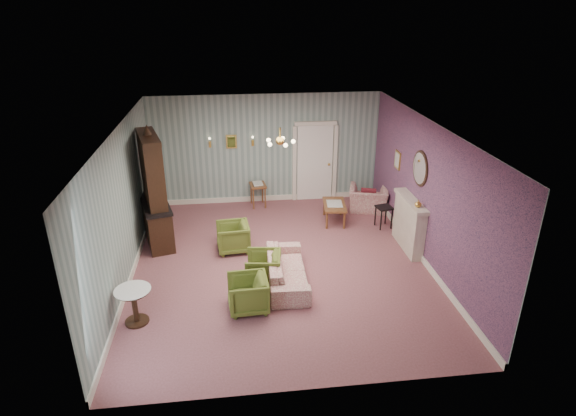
{
  "coord_description": "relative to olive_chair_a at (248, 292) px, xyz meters",
  "views": [
    {
      "loc": [
        -0.9,
        -8.55,
        5.05
      ],
      "look_at": [
        0.2,
        0.4,
        1.1
      ],
      "focal_mm": 29.62,
      "sensor_mm": 36.0,
      "label": 1
    }
  ],
  "objects": [
    {
      "name": "sconce_right",
      "position": [
        0.39,
        4.91,
        1.35
      ],
      "size": [
        0.16,
        0.12,
        0.3
      ],
      "primitive_type": null,
      "color": "gold",
      "rests_on": "wall_back"
    },
    {
      "name": "mantel_vase",
      "position": [
        3.58,
        1.47,
        0.88
      ],
      "size": [
        0.15,
        0.15,
        0.15
      ],
      "primitive_type": "imported",
      "color": "gold",
      "rests_on": "fireplace"
    },
    {
      "name": "side_table_black",
      "position": [
        3.39,
        2.94,
        -0.08
      ],
      "size": [
        0.42,
        0.42,
        0.54
      ],
      "primitive_type": null,
      "rotation": [
        0.0,
        0.0,
        0.2
      ],
      "color": "black",
      "rests_on": "floor"
    },
    {
      "name": "ceiling",
      "position": [
        0.74,
        1.47,
        2.55
      ],
      "size": [
        7.0,
        7.0,
        0.0
      ],
      "primitive_type": "plane",
      "rotation": [
        3.14,
        0.0,
        0.0
      ],
      "color": "white",
      "rests_on": "ground"
    },
    {
      "name": "chandelier",
      "position": [
        0.74,
        1.47,
        2.28
      ],
      "size": [
        0.56,
        0.56,
        0.36
      ],
      "primitive_type": null,
      "color": "gold",
      "rests_on": "ceiling"
    },
    {
      "name": "fireplace",
      "position": [
        3.6,
        1.87,
        0.23
      ],
      "size": [
        0.3,
        1.4,
        1.16
      ],
      "primitive_type": null,
      "color": "beige",
      "rests_on": "floor"
    },
    {
      "name": "dresser",
      "position": [
        -1.91,
        2.88,
        0.97
      ],
      "size": [
        0.94,
        1.67,
        2.64
      ],
      "primitive_type": null,
      "rotation": [
        0.0,
        0.0,
        0.26
      ],
      "color": "black",
      "rests_on": "floor"
    },
    {
      "name": "wall_right",
      "position": [
        3.74,
        1.47,
        1.1
      ],
      "size": [
        0.0,
        7.0,
        7.0
      ],
      "primitive_type": "plane",
      "rotation": [
        1.57,
        0.0,
        -1.57
      ],
      "color": "slate",
      "rests_on": "ground"
    },
    {
      "name": "sofa_chintz",
      "position": [
        0.79,
        0.81,
        0.01
      ],
      "size": [
        0.6,
        1.88,
        0.73
      ],
      "primitive_type": "imported",
      "rotation": [
        0.0,
        0.0,
        1.54
      ],
      "color": "#9E3F4E",
      "rests_on": "floor"
    },
    {
      "name": "oval_mirror",
      "position": [
        3.7,
        1.87,
        1.5
      ],
      "size": [
        0.04,
        0.76,
        0.84
      ],
      "primitive_type": null,
      "color": "white",
      "rests_on": "wall_right"
    },
    {
      "name": "olive_chair_b",
      "position": [
        0.34,
        0.86,
        -0.01
      ],
      "size": [
        0.7,
        0.73,
        0.68
      ],
      "primitive_type": "imported",
      "rotation": [
        0.0,
        0.0,
        -1.7
      ],
      "color": "#586623",
      "rests_on": "floor"
    },
    {
      "name": "door",
      "position": [
        2.04,
        4.93,
        0.73
      ],
      "size": [
        1.12,
        0.12,
        2.16
      ],
      "primitive_type": null,
      "color": "white",
      "rests_on": "floor"
    },
    {
      "name": "olive_chair_c",
      "position": [
        -0.22,
        2.22,
        -0.0
      ],
      "size": [
        0.69,
        0.73,
        0.7
      ],
      "primitive_type": "imported",
      "rotation": [
        0.0,
        0.0,
        -1.49
      ],
      "color": "#586623",
      "rests_on": "floor"
    },
    {
      "name": "gilt_mirror_back",
      "position": [
        -0.16,
        4.93,
        1.35
      ],
      "size": [
        0.28,
        0.06,
        0.36
      ],
      "primitive_type": null,
      "color": "gold",
      "rests_on": "wall_back"
    },
    {
      "name": "burgundy_cushion",
      "position": [
        3.25,
        3.82,
        0.13
      ],
      "size": [
        0.41,
        0.28,
        0.39
      ],
      "primitive_type": "cube",
      "rotation": [
        0.17,
        0.0,
        -0.35
      ],
      "color": "maroon",
      "rests_on": "wingback_chair"
    },
    {
      "name": "pedestal_table",
      "position": [
        -1.91,
        -0.16,
        -0.02
      ],
      "size": [
        0.66,
        0.66,
        0.66
      ],
      "primitive_type": null,
      "rotation": [
        0.0,
        0.0,
        -0.1
      ],
      "color": "black",
      "rests_on": "floor"
    },
    {
      "name": "wall_back",
      "position": [
        0.74,
        4.97,
        1.1
      ],
      "size": [
        6.0,
        0.0,
        6.0
      ],
      "primitive_type": "plane",
      "rotation": [
        1.57,
        0.0,
        0.0
      ],
      "color": "slate",
      "rests_on": "ground"
    },
    {
      "name": "framed_print",
      "position": [
        3.71,
        3.22,
        1.25
      ],
      "size": [
        0.04,
        0.34,
        0.42
      ],
      "primitive_type": null,
      "color": "gold",
      "rests_on": "wall_right"
    },
    {
      "name": "nesting_table",
      "position": [
        0.48,
        4.62,
        -0.02
      ],
      "size": [
        0.45,
        0.55,
        0.67
      ],
      "primitive_type": null,
      "rotation": [
        0.0,
        0.0,
        0.11
      ],
      "color": "brown",
      "rests_on": "floor"
    },
    {
      "name": "wall_right_floral",
      "position": [
        3.73,
        1.47,
        1.1
      ],
      "size": [
        0.0,
        7.0,
        7.0
      ],
      "primitive_type": "plane",
      "rotation": [
        1.57,
        0.0,
        -1.57
      ],
      "color": "#B2597C",
      "rests_on": "ground"
    },
    {
      "name": "wingback_chair",
      "position": [
        3.3,
        3.97,
        0.08
      ],
      "size": [
        1.11,
        0.88,
        0.85
      ],
      "primitive_type": "imported",
      "rotation": [
        0.0,
        0.0,
        2.85
      ],
      "color": "#9E3F4E",
      "rests_on": "floor"
    },
    {
      "name": "sconce_left",
      "position": [
        -0.71,
        4.91,
        1.35
      ],
      "size": [
        0.16,
        0.12,
        0.3
      ],
      "primitive_type": null,
      "color": "gold",
      "rests_on": "wall_back"
    },
    {
      "name": "floor",
      "position": [
        0.74,
        1.47,
        -0.35
      ],
      "size": [
        7.0,
        7.0,
        0.0
      ],
      "primitive_type": "plane",
      "color": "#8C5158",
      "rests_on": "ground"
    },
    {
      "name": "olive_chair_a",
      "position": [
        0.0,
        0.0,
        0.0
      ],
      "size": [
        0.67,
        0.71,
        0.7
      ],
      "primitive_type": "imported",
      "rotation": [
        0.0,
        0.0,
        -1.52
      ],
      "color": "#586623",
      "rests_on": "floor"
    },
    {
      "name": "coffee_table",
      "position": [
        2.28,
        3.4,
        -0.11
      ],
      "size": [
        0.63,
        1.0,
        0.48
      ],
      "primitive_type": null,
      "rotation": [
        0.0,
        0.0,
        -0.12
      ],
      "color": "brown",
      "rests_on": "floor"
    },
    {
      "name": "wall_left",
      "position": [
        -2.26,
        1.47,
        1.1
      ],
      "size": [
        0.0,
        7.0,
        7.0
      ],
      "primitive_type": "plane",
      "rotation": [
        1.57,
        0.0,
        1.57
      ],
      "color": "slate",
      "rests_on": "ground"
    },
    {
      "name": "wall_front",
      "position": [
        0.74,
        -2.03,
        1.1
      ],
      "size": [
        6.0,
        0.0,
        6.0
      ],
      "primitive_type": "plane",
      "rotation": [
        -1.57,
        0.0,
        0.0
      ],
      "color": "slate",
      "rests_on": "ground"
    }
  ]
}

